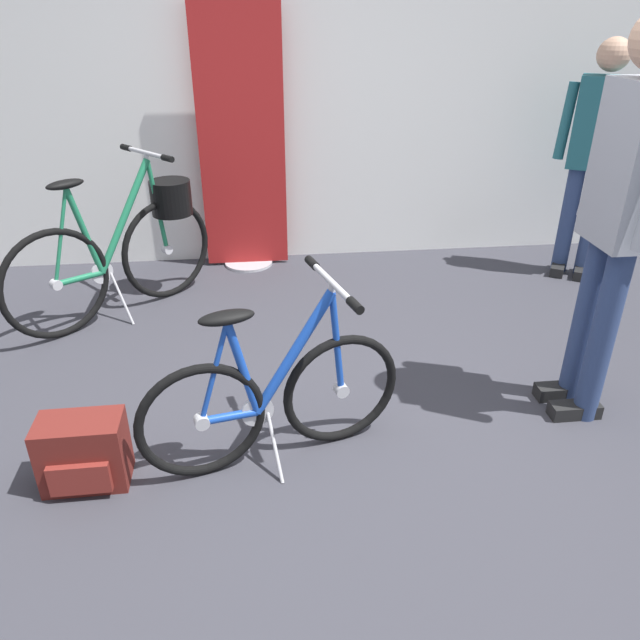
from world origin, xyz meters
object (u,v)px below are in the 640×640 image
at_px(visitor_near_wall, 595,149).
at_px(backpack_on_floor, 84,453).
at_px(folding_bike_foreground, 273,396).
at_px(display_bike_left, 130,243).
at_px(floor_banner_stand, 242,156).
at_px(visitor_browsing, 622,204).

xyz_separation_m(visitor_near_wall, backpack_on_floor, (-3.04, -1.89, -0.75)).
relative_size(folding_bike_foreground, backpack_on_floor, 3.29).
bearing_deg(backpack_on_floor, display_bike_left, 91.41).
bearing_deg(floor_banner_stand, visitor_browsing, -51.93).
bearing_deg(visitor_browsing, display_bike_left, 149.54).
xyz_separation_m(floor_banner_stand, folding_bike_foreground, (0.10, -2.24, -0.51)).
bearing_deg(floor_banner_stand, visitor_near_wall, -10.16).
height_order(display_bike_left, visitor_near_wall, visitor_near_wall).
relative_size(folding_bike_foreground, visitor_near_wall, 0.71).
bearing_deg(folding_bike_foreground, visitor_browsing, 7.83).
relative_size(floor_banner_stand, visitor_browsing, 1.02).
height_order(floor_banner_stand, backpack_on_floor, floor_banner_stand).
distance_m(visitor_browsing, backpack_on_floor, 2.45).
bearing_deg(backpack_on_floor, visitor_near_wall, 31.90).
xyz_separation_m(display_bike_left, visitor_browsing, (2.31, -1.36, 0.58)).
height_order(display_bike_left, backpack_on_floor, display_bike_left).
relative_size(folding_bike_foreground, display_bike_left, 1.02).
distance_m(display_bike_left, visitor_browsing, 2.74).
height_order(visitor_browsing, backpack_on_floor, visitor_browsing).
distance_m(folding_bike_foreground, backpack_on_floor, 0.80).
xyz_separation_m(display_bike_left, backpack_on_floor, (0.04, -1.64, -0.30)).
bearing_deg(backpack_on_floor, visitor_browsing, 7.15).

